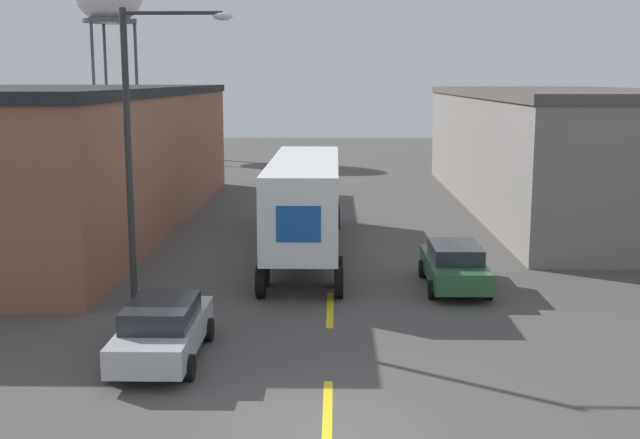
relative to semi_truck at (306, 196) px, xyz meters
name	(u,v)px	position (x,y,z in m)	size (l,w,h in m)	color
ground_plane	(327,433)	(1.00, -16.24, -2.33)	(160.00, 160.00, 0.00)	#4C4947
road_centerline	(330,309)	(1.00, -7.70, -2.33)	(0.20, 19.03, 0.01)	yellow
warehouse_left	(36,156)	(-12.96, 6.44, 0.90)	(13.81, 29.83, 6.46)	brown
warehouse_right	(565,148)	(13.49, 12.39, 0.82)	(10.88, 29.92, 6.29)	slate
semi_truck	(306,196)	(0.00, 0.00, 0.00)	(2.80, 14.86, 3.89)	navy
parked_car_left_near	(163,329)	(-3.07, -12.13, -1.56)	(1.99, 4.56, 1.49)	#B2B2B7
parked_car_right_mid	(454,265)	(5.06, -5.12, -1.56)	(1.99, 4.56, 1.49)	#2D5B38
street_lamp	(141,137)	(-4.55, -7.55, 2.80)	(3.23, 0.32, 8.81)	#2D2D30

